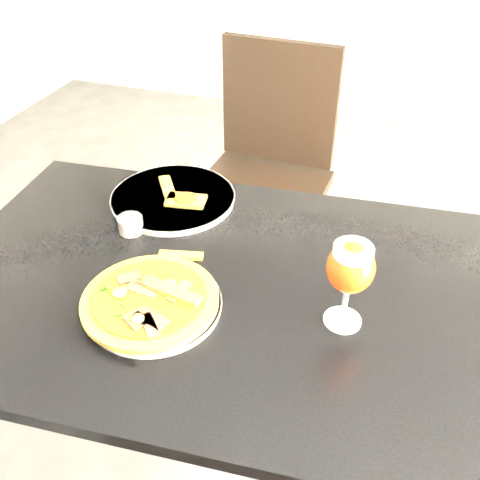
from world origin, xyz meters
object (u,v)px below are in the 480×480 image
(dining_table, at_px, (213,309))
(beer_glass, at_px, (351,268))
(pizza, at_px, (151,299))
(chair_far, at_px, (265,172))

(dining_table, relative_size, beer_glass, 6.70)
(dining_table, xyz_separation_m, pizza, (-0.08, -0.12, 0.11))
(dining_table, relative_size, chair_far, 1.30)
(pizza, xyz_separation_m, beer_glass, (0.37, 0.09, 0.11))
(dining_table, bearing_deg, beer_glass, -11.52)
(beer_glass, bearing_deg, chair_far, 114.96)
(beer_glass, bearing_deg, dining_table, 173.31)
(chair_far, bearing_deg, dining_table, -78.68)
(chair_far, xyz_separation_m, beer_glass, (0.41, -0.88, 0.35))
(chair_far, relative_size, beer_glass, 5.14)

